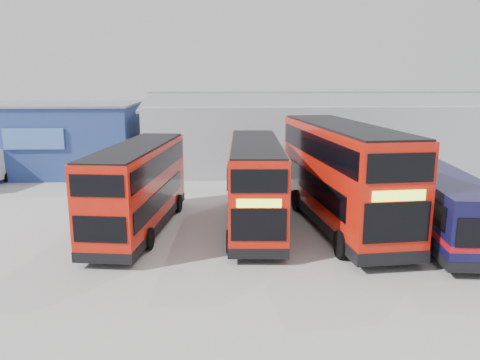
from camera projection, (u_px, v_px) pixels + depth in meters
ground_plane at (264, 256)px, 18.57m from camera, size 120.00×120.00×0.00m
office_block at (55, 137)px, 34.98m from camera, size 12.30×8.32×5.12m
maintenance_shed at (339, 133)px, 37.89m from camera, size 30.50×12.00×5.89m
double_decker_left at (138, 189)px, 21.27m from camera, size 3.48×9.64×3.99m
double_decker_centre at (255, 185)px, 21.79m from camera, size 2.82×9.76×4.09m
double_decker_right at (341, 177)px, 21.85m from camera, size 3.83×11.68×4.86m
single_decker_blue at (435, 203)px, 21.06m from camera, size 3.60×10.81×2.88m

